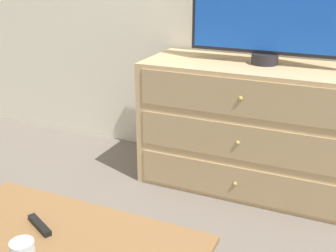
% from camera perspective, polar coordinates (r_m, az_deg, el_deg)
% --- Properties ---
extents(ground_plane, '(12.00, 12.00, 0.00)m').
position_cam_1_polar(ground_plane, '(2.97, 9.33, -4.63)').
color(ground_plane, '#70665B').
extents(dresser, '(1.25, 0.54, 0.75)m').
position_cam_1_polar(dresser, '(2.54, 10.97, -0.10)').
color(dresser, tan).
rests_on(dresser, ground_plane).
extents(tv, '(0.87, 0.15, 0.64)m').
position_cam_1_polar(tv, '(2.40, 13.59, 15.97)').
color(tv, '#232328').
rests_on(tv, dresser).
extents(remote_control, '(0.13, 0.08, 0.02)m').
position_cam_1_polar(remote_control, '(1.46, -17.01, -12.71)').
color(remote_control, black).
rests_on(remote_control, coffee_table).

